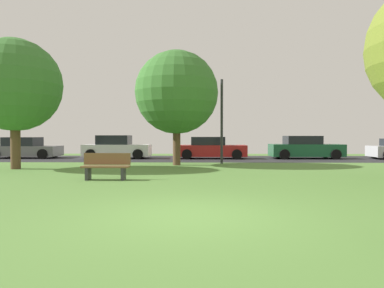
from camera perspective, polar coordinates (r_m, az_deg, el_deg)
The scene contains 10 objects.
ground_plane at distance 6.69m, azimuth -0.51°, elevation -11.60°, with size 44.00×44.00×0.00m, color #547F38.
road_strip at distance 22.56m, azimuth 0.77°, elevation -2.41°, with size 44.00×6.40×0.01m, color #28282B.
oak_tree_right at distance 17.67m, azimuth -26.96°, elevation 8.54°, with size 4.12×4.12×5.82m.
oak_tree_left at distance 17.80m, azimuth -2.53°, elevation 8.39°, with size 4.19×4.19×5.77m.
parked_car_grey at distance 25.69m, azimuth -25.58°, elevation -0.68°, with size 4.36×2.06×1.39m.
parked_car_white at distance 23.41m, azimuth -12.18°, elevation -0.63°, with size 4.28×2.05×1.51m.
parked_car_red at distance 22.69m, azimuth 3.05°, elevation -0.76°, with size 4.47×1.92×1.41m.
parked_car_green at distance 23.88m, azimuth 17.96°, elevation -0.64°, with size 4.56×2.09×1.48m.
park_bench at distance 12.21m, azimuth -13.83°, elevation -3.53°, with size 1.60×0.45×0.90m.
street_lamp_post at distance 18.76m, azimuth 4.88°, elevation 3.68°, with size 0.14×0.14×4.50m, color #2D2D33.
Camera 1 is at (0.20, -6.51, 1.51)m, focal length 32.67 mm.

